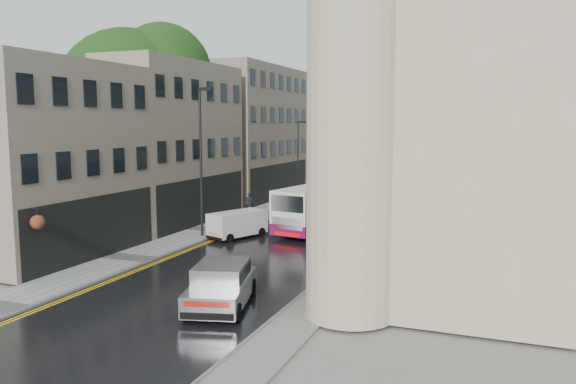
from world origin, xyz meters
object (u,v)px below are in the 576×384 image
Objects in this scene: silver_hatchback at (186,296)px; pedestrian at (249,204)px; white_van at (214,225)px; lamp_post_far at (298,161)px; cream_bus at (291,210)px; lamp_post_near at (201,163)px; navy_van at (285,202)px; tree_near at (129,124)px; white_lorry at (379,185)px; tree_far at (222,131)px.

silver_hatchback is 22.49m from pedestrian.
white_van is 2.17× the size of pedestrian.
silver_hatchback is 0.65× the size of lamp_post_far.
lamp_post_near reaches higher than cream_bus.
pedestrian is (-7.50, 21.20, 0.09)m from silver_hatchback.
navy_van is at bearing 125.11° from cream_bus.
white_lorry is (15.35, 10.57, -4.78)m from tree_near.
navy_van is (1.16, 8.77, 0.32)m from white_van.
tree_near is 10.66m from white_van.
white_van is at bearing -78.85° from lamp_post_far.
white_lorry is 15.79m from lamp_post_near.
navy_van is 0.64× the size of lamp_post_far.
cream_bus is 2.38× the size of silver_hatchback.
tree_far reaches higher than lamp_post_near.
tree_near is 13.06m from cream_bus.
tree_near is at bearing -144.90° from navy_van.
silver_hatchback reaches higher than white_van.
lamp_post_near is at bearing -135.26° from cream_bus.
tree_near is at bearing -177.72° from white_van.
white_van is 8.63m from pedestrian.
cream_bus is (11.56, -12.53, -4.73)m from tree_far.
white_lorry is (15.05, -2.43, -4.07)m from tree_far.
tree_near is 3.05× the size of silver_hatchback.
cream_bus is at bearing -60.96° from navy_van.
pedestrian is at bearing 146.37° from cream_bus.
white_lorry is 1.16× the size of lamp_post_far.
cream_bus is 1.55× the size of lamp_post_far.
tree_far is 1.78× the size of lamp_post_far.
silver_hatchback is at bearing -52.52° from lamp_post_near.
tree_far reaches higher than white_lorry.
lamp_post_far is (-4.73, 14.10, 2.13)m from cream_bus.
lamp_post_far is (-2.23, 8.83, 2.46)m from navy_van.
cream_bus is 6.42m from lamp_post_near.
silver_hatchback is (14.09, -15.77, -6.07)m from tree_near.
tree_near is at bearing -168.04° from cream_bus.
white_van is 0.41× the size of lamp_post_near.
white_van is 17.85m from lamp_post_far.
white_lorry is at bearing -18.24° from lamp_post_far.
tree_far is at bearing 88.68° from tree_near.
cream_bus is 2.41× the size of navy_van.
lamp_post_near is at bearing -81.93° from lamp_post_far.
lamp_post_near is 17.36m from lamp_post_far.
cream_bus is at bearing 113.42° from pedestrian.
navy_van is (-5.99, -4.84, -1.00)m from white_lorry.
white_lorry is 1.79× the size of silver_hatchback.
silver_hatchback is 2.69× the size of pedestrian.
pedestrian is (6.29, -7.56, -5.26)m from tree_far.
white_lorry is at bearing -172.88° from pedestrian.
navy_van is at bearing 87.07° from silver_hatchback.
lamp_post_far is at bearing 12.91° from tree_far.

